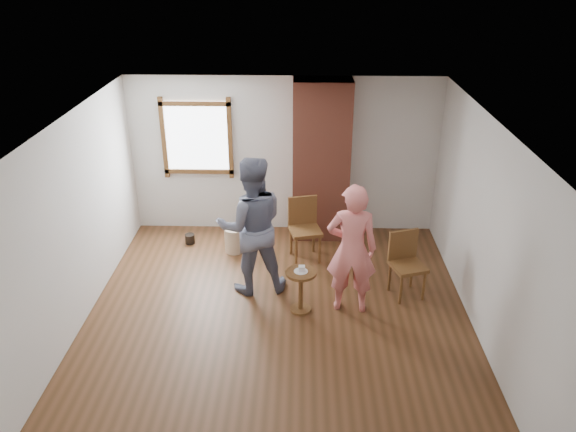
{
  "coord_description": "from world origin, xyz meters",
  "views": [
    {
      "loc": [
        0.28,
        -5.91,
        4.37
      ],
      "look_at": [
        0.11,
        0.8,
        1.15
      ],
      "focal_mm": 35.0,
      "sensor_mm": 36.0,
      "label": 1
    }
  ],
  "objects_px": {
    "stoneware_crock": "(234,240)",
    "man": "(251,226)",
    "person_pink": "(352,249)",
    "side_table": "(301,284)",
    "dining_chair_right": "(406,260)",
    "dining_chair_left": "(304,225)"
  },
  "relations": [
    {
      "from": "dining_chair_left",
      "to": "side_table",
      "type": "relative_size",
      "value": 1.61
    },
    {
      "from": "dining_chair_left",
      "to": "side_table",
      "type": "bearing_deg",
      "value": -105.42
    },
    {
      "from": "dining_chair_left",
      "to": "man",
      "type": "bearing_deg",
      "value": -141.44
    },
    {
      "from": "side_table",
      "to": "person_pink",
      "type": "xyz_separation_m",
      "value": [
        0.65,
        0.07,
        0.49
      ]
    },
    {
      "from": "stoneware_crock",
      "to": "side_table",
      "type": "xyz_separation_m",
      "value": [
        1.05,
        -1.59,
        0.2
      ]
    },
    {
      "from": "man",
      "to": "person_pink",
      "type": "bearing_deg",
      "value": 149.76
    },
    {
      "from": "dining_chair_left",
      "to": "man",
      "type": "xyz_separation_m",
      "value": [
        -0.72,
        -0.93,
        0.44
      ]
    },
    {
      "from": "dining_chair_left",
      "to": "side_table",
      "type": "height_order",
      "value": "dining_chair_left"
    },
    {
      "from": "side_table",
      "to": "person_pink",
      "type": "bearing_deg",
      "value": 6.63
    },
    {
      "from": "dining_chair_right",
      "to": "person_pink",
      "type": "distance_m",
      "value": 0.96
    },
    {
      "from": "man",
      "to": "stoneware_crock",
      "type": "bearing_deg",
      "value": -81.44
    },
    {
      "from": "dining_chair_left",
      "to": "person_pink",
      "type": "relative_size",
      "value": 0.54
    },
    {
      "from": "dining_chair_right",
      "to": "man",
      "type": "relative_size",
      "value": 0.47
    },
    {
      "from": "dining_chair_left",
      "to": "side_table",
      "type": "xyz_separation_m",
      "value": [
        -0.04,
        -1.46,
        -0.14
      ]
    },
    {
      "from": "side_table",
      "to": "person_pink",
      "type": "relative_size",
      "value": 0.34
    },
    {
      "from": "stoneware_crock",
      "to": "man",
      "type": "relative_size",
      "value": 0.2
    },
    {
      "from": "dining_chair_right",
      "to": "stoneware_crock",
      "type": "bearing_deg",
      "value": 137.66
    },
    {
      "from": "side_table",
      "to": "person_pink",
      "type": "height_order",
      "value": "person_pink"
    },
    {
      "from": "dining_chair_left",
      "to": "person_pink",
      "type": "height_order",
      "value": "person_pink"
    },
    {
      "from": "dining_chair_right",
      "to": "side_table",
      "type": "height_order",
      "value": "dining_chair_right"
    },
    {
      "from": "person_pink",
      "to": "stoneware_crock",
      "type": "bearing_deg",
      "value": -37.8
    },
    {
      "from": "man",
      "to": "dining_chair_left",
      "type": "bearing_deg",
      "value": -138.83
    }
  ]
}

